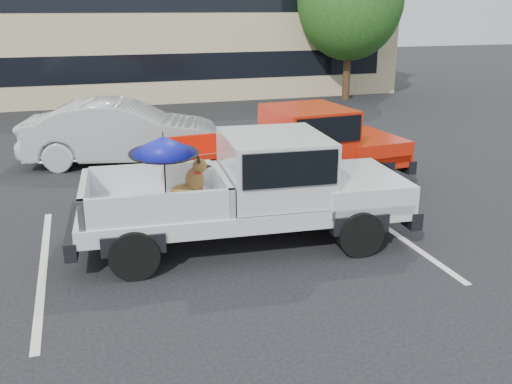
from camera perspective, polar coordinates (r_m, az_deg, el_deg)
The scene contains 7 objects.
ground at distance 8.11m, azimuth 0.85°, elevation -10.66°, with size 90.00×90.00×0.00m, color black.
stripe_left at distance 9.61m, azimuth -20.51°, elevation -7.07°, with size 0.12×5.00×0.01m, color silver.
stripe_right at distance 10.92m, azimuth 12.63°, elevation -3.28°, with size 0.12×5.00×0.01m, color silver.
motel_building at distance 28.07m, azimuth -9.06°, elevation 16.49°, with size 20.40×8.40×6.30m.
silver_pickup at distance 9.60m, azimuth 0.47°, elevation 0.82°, with size 5.82×2.43×2.06m.
red_pickup at distance 12.51m, azimuth 4.50°, elevation 4.64°, with size 5.71×2.45×1.83m.
silver_sedan at distance 15.10m, azimuth -13.19°, elevation 5.84°, with size 1.73×4.95×1.63m, color #B6B9BE.
Camera 1 is at (-2.23, -6.75, 3.91)m, focal length 40.00 mm.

